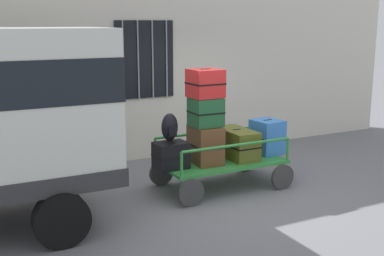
{
  "coord_description": "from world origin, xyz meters",
  "views": [
    {
      "loc": [
        -3.82,
        -6.57,
        2.73
      ],
      "look_at": [
        -0.33,
        0.22,
        1.07
      ],
      "focal_mm": 46.04,
      "sensor_mm": 36.0,
      "label": 1
    }
  ],
  "objects_px": {
    "suitcase_midleft_top": "(205,83)",
    "suitcase_center_bottom": "(236,143)",
    "luggage_cart": "(221,165)",
    "suitcase_midright_bottom": "(267,137)",
    "backpack": "(170,127)",
    "suitcase_midleft_middle": "(206,112)",
    "suitcase_midleft_bottom": "(205,145)",
    "suitcase_left_bottom": "(171,155)"
  },
  "relations": [
    {
      "from": "suitcase_center_bottom",
      "to": "suitcase_midleft_bottom",
      "type": "bearing_deg",
      "value": -175.57
    },
    {
      "from": "suitcase_left_bottom",
      "to": "suitcase_center_bottom",
      "type": "bearing_deg",
      "value": 3.13
    },
    {
      "from": "suitcase_left_bottom",
      "to": "backpack",
      "type": "relative_size",
      "value": 1.19
    },
    {
      "from": "suitcase_midleft_top",
      "to": "suitcase_midleft_middle",
      "type": "bearing_deg",
      "value": -90.0
    },
    {
      "from": "suitcase_midleft_bottom",
      "to": "suitcase_midleft_middle",
      "type": "xyz_separation_m",
      "value": [
        0.0,
        -0.01,
        0.54
      ]
    },
    {
      "from": "suitcase_center_bottom",
      "to": "suitcase_midleft_middle",
      "type": "bearing_deg",
      "value": -175.07
    },
    {
      "from": "suitcase_midleft_top",
      "to": "luggage_cart",
      "type": "bearing_deg",
      "value": 0.34
    },
    {
      "from": "suitcase_center_bottom",
      "to": "backpack",
      "type": "bearing_deg",
      "value": 179.5
    },
    {
      "from": "suitcase_midleft_bottom",
      "to": "suitcase_midleft_top",
      "type": "relative_size",
      "value": 1.27
    },
    {
      "from": "suitcase_midleft_bottom",
      "to": "suitcase_left_bottom",
      "type": "bearing_deg",
      "value": -178.18
    },
    {
      "from": "luggage_cart",
      "to": "suitcase_midleft_middle",
      "type": "bearing_deg",
      "value": -176.18
    },
    {
      "from": "suitcase_center_bottom",
      "to": "backpack",
      "type": "distance_m",
      "value": 1.29
    },
    {
      "from": "suitcase_midleft_middle",
      "to": "backpack",
      "type": "height_order",
      "value": "suitcase_midleft_middle"
    },
    {
      "from": "suitcase_center_bottom",
      "to": "suitcase_left_bottom",
      "type": "bearing_deg",
      "value": -176.87
    },
    {
      "from": "luggage_cart",
      "to": "suitcase_left_bottom",
      "type": "height_order",
      "value": "suitcase_left_bottom"
    },
    {
      "from": "luggage_cart",
      "to": "suitcase_midright_bottom",
      "type": "xyz_separation_m",
      "value": [
        0.94,
        0.03,
        0.38
      ]
    },
    {
      "from": "backpack",
      "to": "suitcase_midright_bottom",
      "type": "bearing_deg",
      "value": -0.48
    },
    {
      "from": "suitcase_midright_bottom",
      "to": "backpack",
      "type": "xyz_separation_m",
      "value": [
        -1.85,
        0.02,
        0.34
      ]
    },
    {
      "from": "suitcase_midleft_top",
      "to": "suitcase_center_bottom",
      "type": "height_order",
      "value": "suitcase_midleft_top"
    },
    {
      "from": "suitcase_left_bottom",
      "to": "backpack",
      "type": "xyz_separation_m",
      "value": [
        0.02,
        0.08,
        0.43
      ]
    },
    {
      "from": "suitcase_left_bottom",
      "to": "suitcase_midright_bottom",
      "type": "xyz_separation_m",
      "value": [
        1.88,
        0.06,
        0.09
      ]
    },
    {
      "from": "suitcase_left_bottom",
      "to": "suitcase_midleft_middle",
      "type": "relative_size",
      "value": 1.08
    },
    {
      "from": "suitcase_midleft_top",
      "to": "suitcase_midleft_bottom",
      "type": "bearing_deg",
      "value": -90.0
    },
    {
      "from": "suitcase_midright_bottom",
      "to": "suitcase_left_bottom",
      "type": "bearing_deg",
      "value": -178.06
    },
    {
      "from": "suitcase_midleft_bottom",
      "to": "suitcase_midleft_top",
      "type": "bearing_deg",
      "value": 90.0
    },
    {
      "from": "suitcase_midleft_middle",
      "to": "suitcase_midright_bottom",
      "type": "bearing_deg",
      "value": 2.26
    },
    {
      "from": "suitcase_midleft_middle",
      "to": "backpack",
      "type": "bearing_deg",
      "value": 173.87
    },
    {
      "from": "suitcase_midleft_bottom",
      "to": "suitcase_midleft_middle",
      "type": "relative_size",
      "value": 1.35
    },
    {
      "from": "suitcase_center_bottom",
      "to": "suitcase_midleft_top",
      "type": "bearing_deg",
      "value": -176.8
    },
    {
      "from": "suitcase_midleft_bottom",
      "to": "suitcase_midright_bottom",
      "type": "bearing_deg",
      "value": 2.01
    },
    {
      "from": "suitcase_midleft_bottom",
      "to": "suitcase_midright_bottom",
      "type": "relative_size",
      "value": 1.09
    },
    {
      "from": "suitcase_midleft_bottom",
      "to": "suitcase_center_bottom",
      "type": "bearing_deg",
      "value": 4.43
    },
    {
      "from": "suitcase_midleft_bottom",
      "to": "suitcase_center_bottom",
      "type": "distance_m",
      "value": 0.63
    },
    {
      "from": "suitcase_midleft_top",
      "to": "suitcase_center_bottom",
      "type": "relative_size",
      "value": 0.6
    },
    {
      "from": "suitcase_midright_bottom",
      "to": "luggage_cart",
      "type": "bearing_deg",
      "value": -178.26
    },
    {
      "from": "suitcase_midleft_middle",
      "to": "suitcase_center_bottom",
      "type": "relative_size",
      "value": 0.56
    },
    {
      "from": "suitcase_center_bottom",
      "to": "suitcase_midright_bottom",
      "type": "relative_size",
      "value": 1.45
    },
    {
      "from": "suitcase_left_bottom",
      "to": "backpack",
      "type": "bearing_deg",
      "value": 74.21
    },
    {
      "from": "luggage_cart",
      "to": "suitcase_midright_bottom",
      "type": "relative_size",
      "value": 3.57
    },
    {
      "from": "luggage_cart",
      "to": "suitcase_left_bottom",
      "type": "bearing_deg",
      "value": -177.85
    },
    {
      "from": "suitcase_center_bottom",
      "to": "suitcase_midright_bottom",
      "type": "bearing_deg",
      "value": -0.42
    },
    {
      "from": "suitcase_midleft_middle",
      "to": "suitcase_midleft_top",
      "type": "height_order",
      "value": "suitcase_midleft_top"
    }
  ]
}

